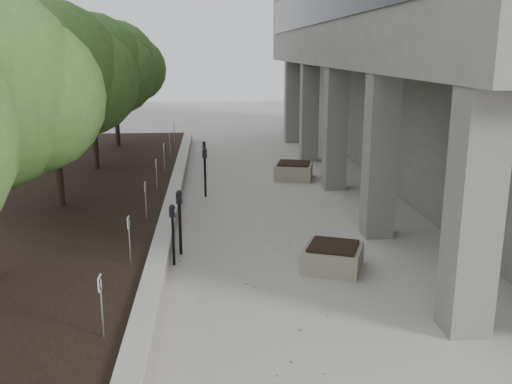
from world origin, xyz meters
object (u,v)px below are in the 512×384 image
planter_back (294,171)px  planter_front (333,257)px  parking_meter_3 (173,235)px  parking_meter_4 (205,172)px  crabapple_tree_5 (115,84)px  parking_meter_5 (204,158)px  crabapple_tree_4 (92,92)px  crabapple_tree_3 (53,105)px  parking_meter_2 (180,222)px

planter_back → planter_front: bearing=-92.9°
parking_meter_3 → parking_meter_4: bearing=97.4°
crabapple_tree_5 → parking_meter_3: 14.25m
parking_meter_3 → planter_back: size_ratio=1.05×
crabapple_tree_5 → planter_front: bearing=-64.9°
parking_meter_5 → planter_back: bearing=-27.6°
crabapple_tree_4 → parking_meter_4: crabapple_tree_4 is taller
crabapple_tree_3 → parking_meter_2: bearing=-41.7°
crabapple_tree_5 → parking_meter_4: bearing=-63.4°
parking_meter_4 → parking_meter_3: bearing=-83.6°
crabapple_tree_3 → crabapple_tree_4: bearing=90.0°
parking_meter_4 → planter_front: parking_meter_4 is taller
parking_meter_4 → planter_back: (3.17, 2.32, -0.48)m
parking_meter_3 → planter_back: (3.82, 8.19, -0.38)m
parking_meter_2 → planter_back: size_ratio=1.16×
crabapple_tree_3 → parking_meter_4: size_ratio=3.46×
crabapple_tree_5 → parking_meter_2: crabapple_tree_5 is taller
crabapple_tree_4 → crabapple_tree_5: bearing=90.0°
parking_meter_3 → planter_back: bearing=78.7°
crabapple_tree_3 → parking_meter_4: 5.05m
parking_meter_2 → parking_meter_4: size_ratio=0.96×
parking_meter_2 → parking_meter_5: 8.32m
parking_meter_3 → parking_meter_5: bearing=99.9°
parking_meter_5 → parking_meter_2: bearing=-107.3°
parking_meter_4 → planter_back: 3.96m
crabapple_tree_3 → planter_front: (6.62, -4.17, -2.85)m
crabapple_tree_4 → parking_meter_5: (3.85, 0.31, -2.47)m
crabapple_tree_3 → planter_back: bearing=32.7°
crabapple_tree_5 → planter_front: size_ratio=4.65×
parking_meter_2 → planter_back: (3.70, 7.53, -0.45)m
planter_front → planter_back: size_ratio=0.90×
crabapple_tree_4 → parking_meter_5: size_ratio=4.18×
crabapple_tree_3 → crabapple_tree_5: size_ratio=1.00×
parking_meter_3 → parking_meter_5: 8.99m
crabapple_tree_4 → planter_back: bearing=-3.8°
parking_meter_4 → planter_back: bearing=49.0°
parking_meter_2 → planter_front: (3.26, -1.17, -0.48)m
crabapple_tree_5 → planter_front: (6.62, -14.17, -2.85)m
parking_meter_2 → crabapple_tree_5: bearing=112.9°
parking_meter_5 → parking_meter_3: bearing=-107.8°
parking_meter_4 → parking_meter_5: size_ratio=1.21×
crabapple_tree_4 → parking_meter_4: bearing=-35.6°
parking_meter_2 → parking_meter_4: 5.23m
parking_meter_5 → crabapple_tree_3: bearing=-139.9°
crabapple_tree_5 → parking_meter_5: (3.85, -4.69, -2.47)m
crabapple_tree_3 → crabapple_tree_4: size_ratio=1.00×
crabapple_tree_3 → planter_back: 8.85m
parking_meter_3 → parking_meter_4: (0.65, 5.87, 0.10)m
planter_front → planter_back: (0.44, 8.70, 0.03)m
crabapple_tree_3 → planter_front: crabapple_tree_3 is taller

